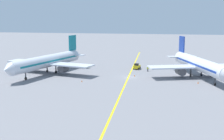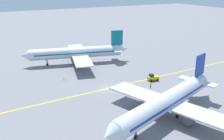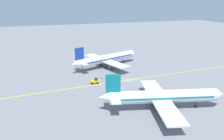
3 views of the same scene
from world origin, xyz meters
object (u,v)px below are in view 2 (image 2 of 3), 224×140
at_px(airplane_adjacent_stand, 77,53).
at_px(traffic_cone_near_nose, 117,88).
at_px(baggage_tug_white, 153,78).
at_px(traffic_cone_mid_apron, 131,125).
at_px(ground_crew_worker, 151,84).
at_px(traffic_cone_by_wingtip, 64,79).
at_px(airplane_at_gate, 167,101).

bearing_deg(airplane_adjacent_stand, traffic_cone_near_nose, -178.05).
bearing_deg(traffic_cone_near_nose, baggage_tug_white, -86.77).
relative_size(baggage_tug_white, traffic_cone_mid_apron, 5.88).
bearing_deg(traffic_cone_mid_apron, ground_crew_worker, -46.33).
distance_m(airplane_adjacent_stand, traffic_cone_mid_apron, 43.14).
bearing_deg(airplane_adjacent_stand, ground_crew_worker, -162.27).
bearing_deg(traffic_cone_by_wingtip, baggage_tug_white, -118.63).
bearing_deg(airplane_adjacent_stand, airplane_at_gate, -176.65).
distance_m(baggage_tug_white, ground_crew_worker, 5.12).
xyz_separation_m(airplane_adjacent_stand, traffic_cone_near_nose, (-25.59, -0.87, -3.43)).
height_order(traffic_cone_mid_apron, traffic_cone_by_wingtip, same).
height_order(airplane_at_gate, traffic_cone_near_nose, airplane_at_gate).
bearing_deg(traffic_cone_by_wingtip, airplane_adjacent_stand, -35.00).
bearing_deg(baggage_tug_white, ground_crew_worker, 137.49).
relative_size(airplane_adjacent_stand, traffic_cone_by_wingtip, 63.85).
distance_m(airplane_at_gate, traffic_cone_by_wingtip, 32.57).
bearing_deg(traffic_cone_near_nose, airplane_adjacent_stand, 1.95).
height_order(baggage_tug_white, traffic_cone_near_nose, baggage_tug_white).
bearing_deg(traffic_cone_mid_apron, baggage_tug_white, -45.56).
height_order(baggage_tug_white, traffic_cone_mid_apron, baggage_tug_white).
relative_size(airplane_at_gate, traffic_cone_near_nose, 62.72).
height_order(ground_crew_worker, traffic_cone_mid_apron, ground_crew_worker).
bearing_deg(ground_crew_worker, airplane_at_gate, 155.48).
distance_m(baggage_tug_white, traffic_cone_by_wingtip, 24.81).
bearing_deg(baggage_tug_white, airplane_adjacent_stand, 26.88).
bearing_deg(traffic_cone_mid_apron, airplane_at_gate, -94.30).
xyz_separation_m(airplane_adjacent_stand, traffic_cone_by_wingtip, (-13.04, 9.13, -3.43)).
bearing_deg(traffic_cone_by_wingtip, airplane_at_gate, -158.90).
relative_size(ground_crew_worker, traffic_cone_near_nose, 3.05).
height_order(airplane_adjacent_stand, traffic_cone_by_wingtip, airplane_adjacent_stand).
distance_m(airplane_at_gate, airplane_adjacent_stand, 43.33).
bearing_deg(airplane_at_gate, traffic_cone_near_nose, 5.36).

